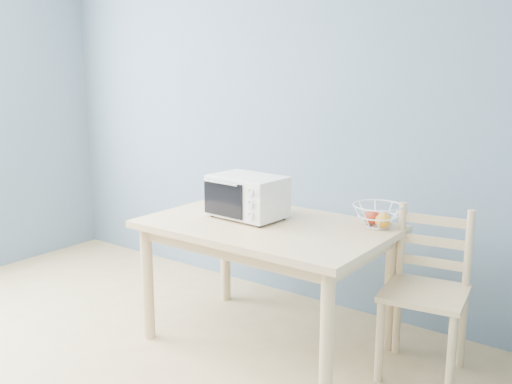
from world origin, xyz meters
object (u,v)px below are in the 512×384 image
Objects in this scene: dining_table at (267,240)px; fruit_basket at (378,216)px; dining_chair at (426,294)px; toaster_oven at (245,196)px.

dining_table is 4.11× the size of fruit_basket.
dining_table is 0.93m from dining_chair.
dining_table is 3.08× the size of toaster_oven.
dining_table is at bearing -172.67° from dining_chair.
toaster_oven is 0.51× the size of dining_chair.
dining_chair is (0.87, 0.25, -0.21)m from dining_table.
dining_table is 0.65m from fruit_basket.
dining_chair is (1.05, 0.22, -0.44)m from toaster_oven.
fruit_basket is 0.38× the size of dining_chair.
toaster_oven is 1.33× the size of fruit_basket.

